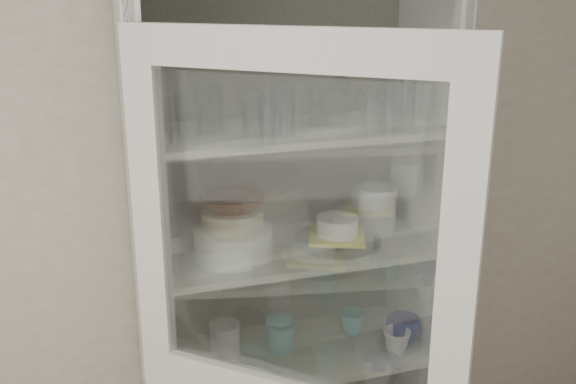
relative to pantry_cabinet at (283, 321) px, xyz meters
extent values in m
cube|color=#B2A492|center=(-0.20, 0.16, 0.36)|extent=(3.60, 0.02, 2.60)
cube|color=beige|center=(-0.48, -0.06, 0.11)|extent=(0.03, 0.45, 2.10)
cube|color=beige|center=(0.48, -0.06, 0.11)|extent=(0.03, 0.45, 2.10)
cube|color=slate|center=(0.00, 0.15, 0.11)|extent=(1.00, 0.03, 2.10)
cube|color=silver|center=(0.00, -0.08, -0.09)|extent=(0.94, 0.42, 0.02)
cube|color=silver|center=(0.00, -0.08, 0.31)|extent=(0.94, 0.42, 0.02)
cube|color=silver|center=(0.00, -0.08, 0.71)|extent=(0.94, 0.42, 0.02)
cube|color=beige|center=(-0.16, -0.59, 1.01)|extent=(0.70, 0.63, 0.10)
cube|color=beige|center=(-0.47, -0.32, 0.56)|extent=(0.09, 0.09, 0.80)
cube|color=beige|center=(0.14, -0.86, 0.56)|extent=(0.09, 0.09, 0.80)
cube|color=silver|center=(-0.16, -0.59, 0.56)|extent=(0.55, 0.49, 0.78)
cylinder|color=silver|center=(-0.41, -0.18, 0.78)|extent=(0.06, 0.06, 0.13)
cylinder|color=silver|center=(-0.14, -0.17, 0.78)|extent=(0.07, 0.07, 0.12)
cylinder|color=silver|center=(-0.10, -0.22, 0.79)|extent=(0.09, 0.09, 0.14)
cylinder|color=silver|center=(-0.06, -0.18, 0.79)|extent=(0.08, 0.08, 0.15)
cylinder|color=silver|center=(0.24, -0.19, 0.80)|extent=(0.09, 0.09, 0.15)
cylinder|color=silver|center=(0.34, -0.18, 0.79)|extent=(0.07, 0.07, 0.15)
cylinder|color=silver|center=(0.29, -0.19, 0.80)|extent=(0.08, 0.08, 0.15)
cylinder|color=silver|center=(-0.41, -0.05, 0.78)|extent=(0.07, 0.07, 0.13)
cylinder|color=silver|center=(-0.25, -0.08, 0.80)|extent=(0.09, 0.09, 0.15)
cylinder|color=silver|center=(-0.08, -0.09, 0.78)|extent=(0.07, 0.07, 0.12)
cylinder|color=silver|center=(0.10, -0.06, 0.78)|extent=(0.08, 0.08, 0.13)
cylinder|color=white|center=(-0.20, -0.11, 0.37)|extent=(0.25, 0.25, 0.10)
cylinder|color=white|center=(-0.38, 0.07, 0.35)|extent=(0.21, 0.21, 0.06)
cylinder|color=beige|center=(-0.20, -0.11, 0.45)|extent=(0.25, 0.25, 0.06)
imported|color=#582B16|center=(-0.20, -0.11, 0.50)|extent=(0.23, 0.23, 0.05)
cylinder|color=silver|center=(0.16, -0.10, 0.33)|extent=(0.37, 0.37, 0.02)
cube|color=yellow|center=(0.16, -0.10, 0.34)|extent=(0.24, 0.24, 0.01)
cylinder|color=white|center=(0.16, -0.10, 0.38)|extent=(0.17, 0.17, 0.06)
cylinder|color=white|center=(0.34, -0.03, 0.40)|extent=(0.13, 0.13, 0.16)
imported|color=navy|center=(0.41, -0.14, -0.03)|extent=(0.14, 0.14, 0.10)
imported|color=#157B75|center=(0.26, -0.03, -0.03)|extent=(0.11, 0.11, 0.09)
imported|color=white|center=(0.35, -0.20, -0.03)|extent=(0.11, 0.11, 0.09)
cylinder|color=#157B75|center=(-0.03, -0.05, -0.03)|extent=(0.10, 0.10, 0.10)
ellipsoid|color=#157B75|center=(-0.03, -0.05, 0.03)|extent=(0.10, 0.10, 0.02)
cylinder|color=#B7B7B7|center=(-0.36, -0.14, -0.06)|extent=(0.11, 0.11, 0.04)
cylinder|color=white|center=(-0.22, -0.05, -0.02)|extent=(0.13, 0.13, 0.13)
camera|label=1|loc=(-0.61, -1.97, 1.13)|focal=40.00mm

